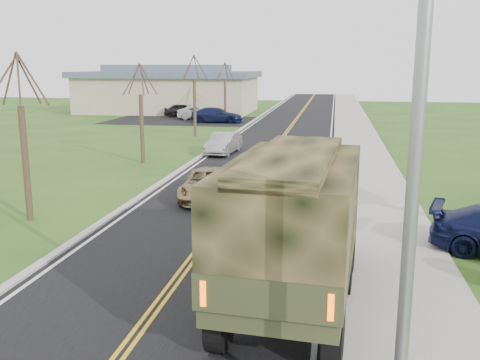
# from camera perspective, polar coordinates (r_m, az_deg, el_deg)

# --- Properties ---
(road) EXTENTS (8.00, 120.00, 0.01)m
(road) POSITION_cam_1_polar(r_m,az_deg,el_deg) (47.90, 5.22, 5.40)
(road) COLOR black
(road) RESTS_ON ground
(curb_right) EXTENTS (0.30, 120.00, 0.12)m
(curb_right) POSITION_cam_1_polar(r_m,az_deg,el_deg) (47.73, 10.21, 5.30)
(curb_right) COLOR #9E998E
(curb_right) RESTS_ON ground
(sidewalk_right) EXTENTS (3.20, 120.00, 0.10)m
(sidewalk_right) POSITION_cam_1_polar(r_m,az_deg,el_deg) (47.77, 12.32, 5.20)
(sidewalk_right) COLOR #9E998E
(sidewalk_right) RESTS_ON ground
(curb_left) EXTENTS (0.30, 120.00, 0.10)m
(curb_left) POSITION_cam_1_polar(r_m,az_deg,el_deg) (48.42, 0.30, 5.57)
(curb_left) COLOR #9E998E
(curb_left) RESTS_ON ground
(street_light) EXTENTS (1.65, 0.22, 8.00)m
(street_light) POSITION_cam_1_polar(r_m,az_deg,el_deg) (7.07, 17.36, 2.02)
(street_light) COLOR gray
(street_light) RESTS_ON ground
(bare_tree_a) EXTENTS (1.93, 2.26, 6.08)m
(bare_tree_a) POSITION_cam_1_polar(r_m,az_deg,el_deg) (20.80, -22.01, 3.03)
(bare_tree_a) COLOR #38281C
(bare_tree_a) RESTS_ON ground
(bare_tree_b) EXTENTS (1.83, 2.14, 5.73)m
(bare_tree_b) POSITION_cam_1_polar(r_m,az_deg,el_deg) (31.55, -10.46, 6.27)
(bare_tree_b) COLOR #38281C
(bare_tree_b) RESTS_ON ground
(bare_tree_c) EXTENTS (2.04, 2.39, 6.42)m
(bare_tree_c) POSITION_cam_1_polar(r_m,az_deg,el_deg) (42.94, -4.86, 8.34)
(bare_tree_c) COLOR #38281C
(bare_tree_c) RESTS_ON ground
(bare_tree_d) EXTENTS (1.88, 2.20, 5.91)m
(bare_tree_d) POSITION_cam_1_polar(r_m,az_deg,el_deg) (54.61, -1.61, 8.95)
(bare_tree_d) COLOR #38281C
(bare_tree_d) RESTS_ON ground
(commercial_building) EXTENTS (25.50, 21.50, 5.65)m
(commercial_building) POSITION_cam_1_polar(r_m,az_deg,el_deg) (66.52, -7.55, 9.54)
(commercial_building) COLOR tan
(commercial_building) RESTS_ON ground
(military_truck) EXTENTS (3.16, 7.71, 3.76)m
(military_truck) POSITION_cam_1_polar(r_m,az_deg,el_deg) (12.54, 6.00, -3.90)
(military_truck) COLOR black
(military_truck) RESTS_ON ground
(suv_champagne) EXTENTS (2.55, 4.79, 1.28)m
(suv_champagne) POSITION_cam_1_polar(r_m,az_deg,el_deg) (22.78, -3.34, -0.45)
(suv_champagne) COLOR #8C7A4F
(suv_champagne) RESTS_ON ground
(sedan_silver) EXTENTS (1.82, 4.22, 1.35)m
(sedan_silver) POSITION_cam_1_polar(r_m,az_deg,el_deg) (34.46, -1.77, 3.93)
(sedan_silver) COLOR #9D9DA2
(sedan_silver) RESTS_ON ground
(lot_car_dark) EXTENTS (4.53, 2.72, 1.44)m
(lot_car_dark) POSITION_cam_1_polar(r_m,az_deg,el_deg) (59.95, -6.08, 7.42)
(lot_car_dark) COLOR black
(lot_car_dark) RESTS_ON ground
(lot_car_silver) EXTENTS (4.48, 2.05, 1.42)m
(lot_car_silver) POSITION_cam_1_polar(r_m,az_deg,el_deg) (56.54, -4.44, 7.16)
(lot_car_silver) COLOR #AEAFB3
(lot_car_silver) RESTS_ON ground
(lot_car_navy) EXTENTS (5.17, 2.19, 1.49)m
(lot_car_navy) POSITION_cam_1_polar(r_m,az_deg,el_deg) (53.45, -2.50, 6.93)
(lot_car_navy) COLOR #10173B
(lot_car_navy) RESTS_ON ground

